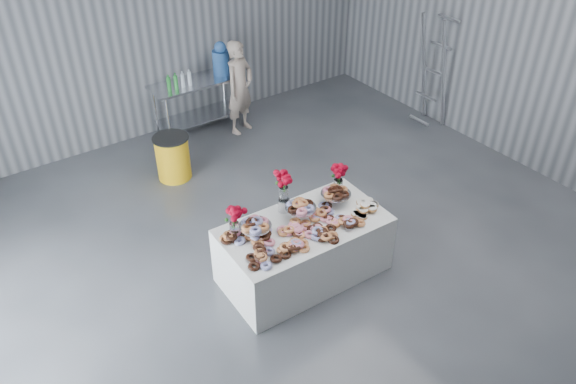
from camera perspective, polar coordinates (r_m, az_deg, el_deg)
name	(u,v)px	position (r m, az deg, el deg)	size (l,w,h in m)	color
ground	(331,275)	(6.80, 4.35, -8.43)	(9.00, 9.00, 0.00)	#37393F
room_walls	(315,71)	(5.23, 2.77, 12.16)	(8.04, 9.04, 4.02)	gray
display_table	(304,250)	(6.55, 1.62, -5.90)	(1.90, 1.00, 0.75)	white
prep_table	(197,97)	(9.54, -9.25, 9.54)	(1.50, 0.60, 0.90)	silver
donut_mounds	(307,224)	(6.25, 1.96, -3.24)	(1.80, 0.80, 0.09)	#E49253
cake_stand_left	(255,225)	(6.10, -3.37, -3.33)	(0.36, 0.36, 0.17)	silver
cake_stand_mid	(301,206)	(6.35, 1.30, -1.48)	(0.36, 0.36, 0.17)	silver
cake_stand_right	(336,192)	(6.59, 4.89, -0.05)	(0.36, 0.36, 0.17)	silver
danish_pile	(365,205)	(6.57, 7.82, -1.36)	(0.48, 0.48, 0.11)	silver
bouquet_left	(234,215)	(6.00, -5.55, -2.31)	(0.26, 0.26, 0.42)	white
bouquet_right	(339,172)	(6.68, 5.20, 2.08)	(0.26, 0.26, 0.42)	white
bouquet_center	(284,183)	(6.30, -0.45, 0.87)	(0.26, 0.26, 0.57)	silver
water_jug	(221,60)	(9.53, -6.83, 13.22)	(0.28, 0.28, 0.55)	#3A72C5
drink_bottles	(179,80)	(9.16, -11.00, 11.11)	(0.54, 0.08, 0.27)	#268C33
person	(240,88)	(9.38, -4.92, 10.52)	(0.57, 0.38, 1.57)	#CC8C93
trash_barrel	(173,157)	(8.44, -11.61, 3.47)	(0.53, 0.53, 0.68)	yellow
stepladder	(433,71)	(9.77, 14.56, 11.77)	(0.24, 0.49, 1.94)	silver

